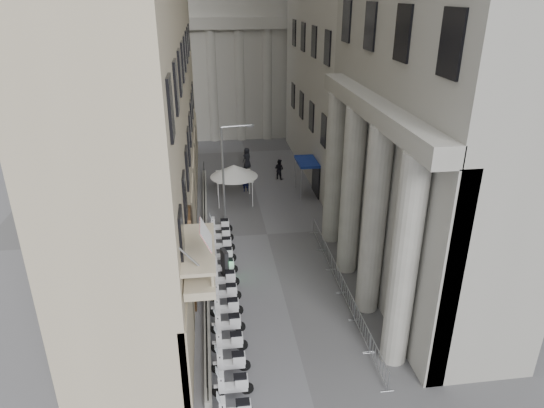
{
  "coord_description": "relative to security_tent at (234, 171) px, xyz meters",
  "views": [
    {
      "loc": [
        -3.69,
        -10.89,
        15.71
      ],
      "look_at": [
        -0.32,
        14.28,
        4.5
      ],
      "focal_mm": 32.0,
      "sensor_mm": 36.0,
      "label": 1
    }
  ],
  "objects": [
    {
      "name": "pedestrian_a",
      "position": [
        1.04,
        1.94,
        -1.78
      ],
      "size": [
        0.63,
        0.46,
        1.59
      ],
      "primitive_type": "imported",
      "rotation": [
        0.0,
        0.0,
        3.28
      ],
      "color": "#0D1137",
      "rests_on": "ground"
    },
    {
      "name": "pedestrian_b",
      "position": [
        4.31,
        4.53,
        -1.65
      ],
      "size": [
        1.14,
        1.13,
        1.86
      ],
      "primitive_type": "imported",
      "rotation": [
        0.0,
        0.0,
        2.41
      ],
      "color": "black",
      "rests_on": "ground"
    },
    {
      "name": "pedestrian_c",
      "position": [
        1.68,
        7.88,
        -1.58
      ],
      "size": [
        1.14,
        1.14,
        2.0
      ],
      "primitive_type": "imported",
      "rotation": [
        0.0,
        0.0,
        3.92
      ],
      "color": "black",
      "rests_on": "ground"
    },
    {
      "name": "scooter_12",
      "position": [
        -1.37,
        -5.5,
        -2.58
      ],
      "size": [
        1.4,
        0.56,
        1.5
      ],
      "primitive_type": null,
      "rotation": [
        0.0,
        0.0,
        1.57
      ],
      "color": "silver",
      "rests_on": "ground"
    },
    {
      "name": "scooter_9",
      "position": [
        -1.37,
        -9.65,
        -2.58
      ],
      "size": [
        1.4,
        0.56,
        1.5
      ],
      "primitive_type": null,
      "rotation": [
        0.0,
        0.0,
        1.57
      ],
      "color": "silver",
      "rests_on": "ground"
    },
    {
      "name": "scooter_1",
      "position": [
        -1.37,
        -20.71,
        -2.58
      ],
      "size": [
        1.4,
        0.56,
        1.5
      ],
      "primitive_type": null,
      "rotation": [
        0.0,
        0.0,
        1.57
      ],
      "color": "silver",
      "rests_on": "ground"
    },
    {
      "name": "barrier_5",
      "position": [
        5.15,
        -7.72,
        -2.58
      ],
      "size": [
        0.6,
        2.4,
        1.1
      ],
      "primitive_type": null,
      "color": "#A0A3A8",
      "rests_on": "ground"
    },
    {
      "name": "scooter_6",
      "position": [
        -1.37,
        -13.8,
        -2.58
      ],
      "size": [
        1.4,
        0.56,
        1.5
      ],
      "primitive_type": null,
      "rotation": [
        0.0,
        0.0,
        1.57
      ],
      "color": "silver",
      "rests_on": "ground"
    },
    {
      "name": "scooter_10",
      "position": [
        -1.37,
        -8.27,
        -2.58
      ],
      "size": [
        1.4,
        0.56,
        1.5
      ],
      "primitive_type": null,
      "rotation": [
        0.0,
        0.0,
        1.57
      ],
      "color": "silver",
      "rests_on": "ground"
    },
    {
      "name": "street_lamp",
      "position": [
        -0.71,
        -3.68,
        1.66
      ],
      "size": [
        2.35,
        0.5,
        7.2
      ],
      "rotation": [
        0.0,
        0.0,
        0.14
      ],
      "color": "gray",
      "rests_on": "ground"
    },
    {
      "name": "scooter_3",
      "position": [
        -1.37,
        -17.94,
        -2.58
      ],
      "size": [
        1.4,
        0.56,
        1.5
      ],
      "primitive_type": null,
      "rotation": [
        0.0,
        0.0,
        1.57
      ],
      "color": "silver",
      "rests_on": "ground"
    },
    {
      "name": "scooter_5",
      "position": [
        -1.37,
        -15.18,
        -2.58
      ],
      "size": [
        1.4,
        0.56,
        1.5
      ],
      "primitive_type": null,
      "rotation": [
        0.0,
        0.0,
        1.57
      ],
      "color": "silver",
      "rests_on": "ground"
    },
    {
      "name": "flag",
      "position": [
        -2.13,
        -20.42,
        -2.58
      ],
      "size": [
        1.0,
        1.4,
        8.2
      ],
      "primitive_type": null,
      "color": "#9E0C11",
      "rests_on": "ground"
    },
    {
      "name": "scooter_2",
      "position": [
        -1.37,
        -19.32,
        -2.58
      ],
      "size": [
        1.4,
        0.56,
        1.5
      ],
      "primitive_type": null,
      "rotation": [
        0.0,
        0.0,
        1.57
      ],
      "color": "silver",
      "rests_on": "ground"
    },
    {
      "name": "scooter_11",
      "position": [
        -1.37,
        -6.89,
        -2.58
      ],
      "size": [
        1.4,
        0.56,
        1.5
      ],
      "primitive_type": null,
      "rotation": [
        0.0,
        0.0,
        1.57
      ],
      "color": "silver",
      "rests_on": "ground"
    },
    {
      "name": "scooter_4",
      "position": [
        -1.37,
        -16.56,
        -2.58
      ],
      "size": [
        1.4,
        0.56,
        1.5
      ],
      "primitive_type": null,
      "rotation": [
        0.0,
        0.0,
        1.57
      ],
      "color": "silver",
      "rests_on": "ground"
    },
    {
      "name": "scooter_8",
      "position": [
        -1.37,
        -11.03,
        -2.58
      ],
      "size": [
        1.4,
        0.56,
        1.5
      ],
      "primitive_type": null,
      "rotation": [
        0.0,
        0.0,
        1.57
      ],
      "color": "silver",
      "rests_on": "ground"
    },
    {
      "name": "barrier_3",
      "position": [
        5.15,
        -12.72,
        -2.58
      ],
      "size": [
        0.6,
        2.4,
        1.1
      ],
      "primitive_type": null,
      "color": "#A0A3A8",
      "rests_on": "ground"
    },
    {
      "name": "security_tent",
      "position": [
        0.0,
        0.0,
        0.0
      ],
      "size": [
        3.8,
        3.8,
        3.09
      ],
      "color": "silver",
      "rests_on": "ground"
    },
    {
      "name": "info_kiosk",
      "position": [
        -1.29,
        -11.38,
        -1.67
      ],
      "size": [
        0.48,
        0.89,
        1.8
      ],
      "rotation": [
        0.0,
        0.0,
        0.28
      ],
      "color": "black",
      "rests_on": "ground"
    },
    {
      "name": "barrier_1",
      "position": [
        5.15,
        -17.72,
        -2.58
      ],
      "size": [
        0.6,
        2.4,
        1.1
      ],
      "primitive_type": null,
      "color": "#A0A3A8",
      "rests_on": "ground"
    },
    {
      "name": "barrier_0",
      "position": [
        5.15,
        -20.22,
        -2.58
      ],
      "size": [
        0.6,
        2.4,
        1.1
      ],
      "primitive_type": null,
      "color": "#A0A3A8",
      "rests_on": "ground"
    },
    {
      "name": "iron_fence",
      "position": [
        -2.43,
        -7.42,
        -2.58
      ],
      "size": [
        0.3,
        28.0,
        1.4
      ],
      "primitive_type": null,
      "color": "black",
      "rests_on": "ground"
    },
    {
      "name": "barrier_2",
      "position": [
        5.15,
        -15.22,
        -2.58
      ],
      "size": [
        0.6,
        2.4,
        1.1
      ],
      "primitive_type": null,
      "color": "#A0A3A8",
      "rests_on": "ground"
    },
    {
      "name": "blue_awning",
      "position": [
        6.02,
        0.58,
        -2.58
      ],
      "size": [
        1.6,
        3.0,
        3.0
      ],
      "primitive_type": null,
      "color": "navy",
      "rests_on": "ground"
    },
    {
      "name": "scooter_7",
      "position": [
        -1.37,
        -12.41,
        -2.58
      ],
      "size": [
        1.4,
        0.56,
        1.5
      ],
      "primitive_type": null,
      "rotation": [
        0.0,
        0.0,
        1.57
      ],
      "color": "silver",
      "rests_on": "ground"
    },
    {
      "name": "barrier_4",
      "position": [
        5.15,
        -10.22,
        -2.58
      ],
      "size": [
        0.6,
        2.4,
        1.1
      ],
      "primitive_type": null,
      "color": "#A0A3A8",
      "rests_on": "ground"
    }
  ]
}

